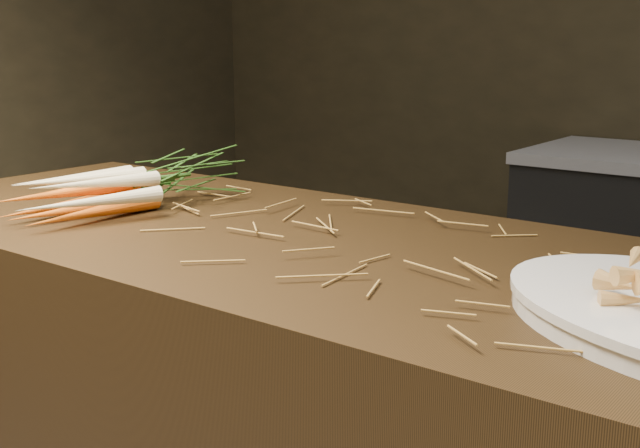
% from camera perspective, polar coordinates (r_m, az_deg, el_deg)
% --- Properties ---
extents(straw_bedding, '(1.40, 0.60, 0.02)m').
position_cam_1_polar(straw_bedding, '(1.20, 8.46, -2.38)').
color(straw_bedding, olive).
rests_on(straw_bedding, main_counter).
extents(root_veg_bunch, '(0.20, 0.53, 0.10)m').
position_cam_1_polar(root_veg_bunch, '(1.62, -12.14, 2.84)').
color(root_veg_bunch, '#CD4200').
rests_on(root_veg_bunch, main_counter).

